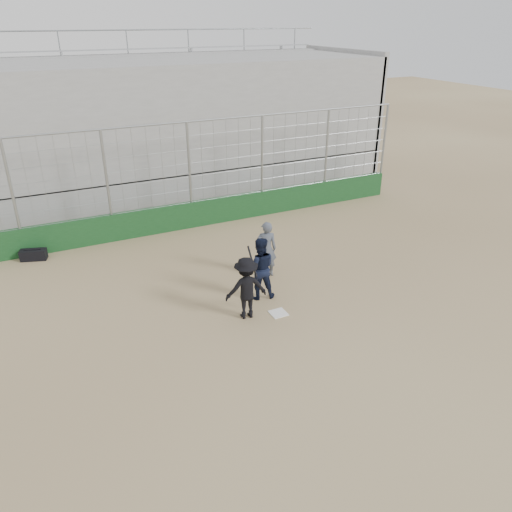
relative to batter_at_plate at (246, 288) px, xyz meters
name	(u,v)px	position (x,y,z in m)	size (l,w,h in m)	color
ground	(278,314)	(0.84, -0.27, -0.87)	(90.00, 90.00, 0.00)	olive
home_plate	(278,313)	(0.84, -0.27, -0.86)	(0.44, 0.44, 0.02)	white
backstop	(191,203)	(0.84, 6.73, 0.08)	(18.10, 0.25, 4.04)	#123A19
bleachers	(152,127)	(0.84, 11.68, 2.05)	(20.25, 6.70, 6.98)	gray
batter_at_plate	(246,288)	(0.00, 0.00, 0.00)	(1.21, 0.84, 1.90)	black
catcher_crouched	(259,279)	(0.75, 0.72, -0.24)	(1.06, 0.91, 1.26)	black
umpire	(266,252)	(1.56, 1.90, -0.06)	(0.66, 0.43, 1.62)	#454C58
equipment_bag	(33,255)	(-4.92, 6.30, -0.69)	(0.90, 0.59, 0.39)	black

